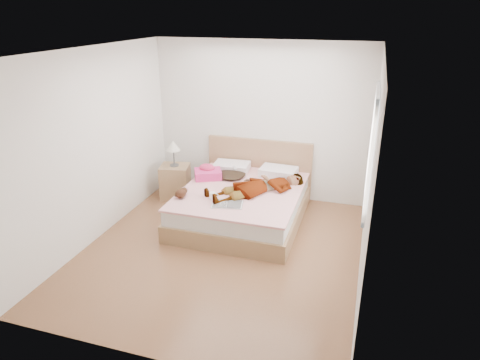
{
  "coord_description": "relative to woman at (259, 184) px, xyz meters",
  "views": [
    {
      "loc": [
        1.72,
        -4.7,
        3.05
      ],
      "look_at": [
        0.0,
        0.85,
        0.7
      ],
      "focal_mm": 32.0,
      "sensor_mm": 36.0,
      "label": 1
    }
  ],
  "objects": [
    {
      "name": "magazine",
      "position": [
        -0.29,
        -0.6,
        -0.1
      ],
      "size": [
        0.48,
        0.37,
        0.03
      ],
      "color": "white",
      "rests_on": "bed"
    },
    {
      "name": "ground",
      "position": [
        -0.25,
        -0.98,
        -0.62
      ],
      "size": [
        4.0,
        4.0,
        0.0
      ],
      "primitive_type": "plane",
      "color": "#4E2A18",
      "rests_on": "ground"
    },
    {
      "name": "coffee_mug",
      "position": [
        -0.54,
        -0.49,
        -0.06
      ],
      "size": [
        0.14,
        0.12,
        0.1
      ],
      "color": "white",
      "rests_on": "bed"
    },
    {
      "name": "room_shell",
      "position": [
        1.53,
        -0.68,
        0.88
      ],
      "size": [
        4.0,
        4.0,
        4.0
      ],
      "color": "white",
      "rests_on": "ground"
    },
    {
      "name": "woman",
      "position": [
        0.0,
        0.0,
        0.0
      ],
      "size": [
        1.57,
        1.56,
        0.22
      ],
      "primitive_type": "imported",
      "rotation": [
        0.0,
        0.0,
        -0.8
      ],
      "color": "white",
      "rests_on": "bed"
    },
    {
      "name": "bed",
      "position": [
        -0.25,
        0.06,
        -0.35
      ],
      "size": [
        1.8,
        2.08,
        1.0
      ],
      "color": "brown",
      "rests_on": "ground"
    },
    {
      "name": "plush_toy",
      "position": [
        -1.0,
        -0.56,
        -0.04
      ],
      "size": [
        0.17,
        0.24,
        0.13
      ],
      "color": "black",
      "rests_on": "bed"
    },
    {
      "name": "hair",
      "position": [
        -0.57,
        0.45,
        -0.07
      ],
      "size": [
        0.58,
        0.66,
        0.08
      ],
      "primitive_type": "ellipsoid",
      "rotation": [
        0.0,
        0.0,
        0.25
      ],
      "color": "black",
      "rests_on": "bed"
    },
    {
      "name": "towel",
      "position": [
        -0.91,
        0.26,
        -0.02
      ],
      "size": [
        0.52,
        0.48,
        0.22
      ],
      "color": "#D63A7A",
      "rests_on": "bed"
    },
    {
      "name": "nightstand",
      "position": [
        -1.59,
        0.45,
        -0.29
      ],
      "size": [
        0.55,
        0.51,
        1.01
      ],
      "color": "olive",
      "rests_on": "ground"
    },
    {
      "name": "phone",
      "position": [
        -0.5,
        0.4,
        0.06
      ],
      "size": [
        0.09,
        0.09,
        0.05
      ],
      "primitive_type": "cube",
      "rotation": [
        0.44,
        0.0,
        0.77
      ],
      "color": "silver",
      "rests_on": "bed"
    }
  ]
}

